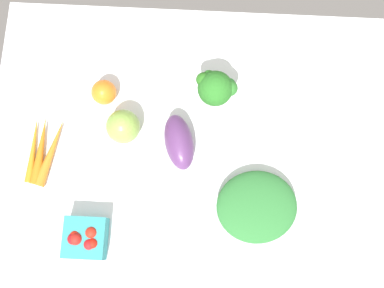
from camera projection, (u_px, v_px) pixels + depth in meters
tablecloth at (192, 147)px, 118.42cm from camera, size 104.00×76.00×2.00cm
broccoli_head at (216, 87)px, 112.34cm from camera, size 10.32×8.91×12.75cm
leafy_greens_clump at (257, 207)px, 111.28cm from camera, size 22.14×20.47×5.56cm
eggplant at (179, 143)px, 114.01cm from camera, size 10.33×15.50×7.02cm
heirloom_tomato_green at (123, 126)px, 114.18cm from camera, size 8.49×8.49×8.49cm
heirloom_tomato_orange at (104, 92)px, 117.24cm from camera, size 6.43×6.43×6.43cm
carrot_bunch at (43, 150)px, 115.78cm from camera, size 9.51×18.30×2.98cm
berry_basket at (85, 238)px, 109.21cm from camera, size 9.86×9.86×6.74cm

